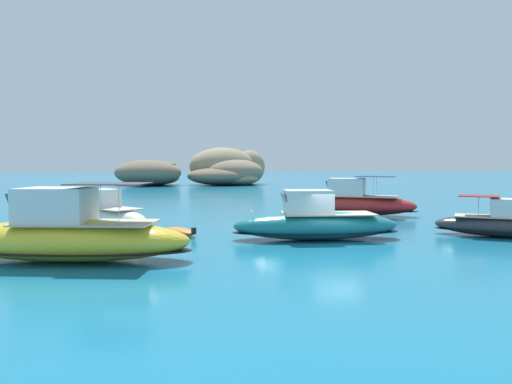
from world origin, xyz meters
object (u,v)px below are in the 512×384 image
object	(u,v)px
islet_small	(152,173)
motorboat_white	(104,214)
dinghy_tender	(180,231)
motorboat_yellow	(68,236)
islet_large	(228,170)
motorboat_red	(352,203)
motorboat_charcoal	(503,224)
motorboat_teal	(315,223)

from	to	relation	value
islet_small	motorboat_white	world-z (taller)	islet_small
dinghy_tender	motorboat_yellow	bearing A→B (deg)	-127.83
motorboat_white	dinghy_tender	bearing A→B (deg)	-44.96
islet_small	dinghy_tender	distance (m)	63.51
islet_large	motorboat_red	bearing A→B (deg)	-88.18
motorboat_charcoal	dinghy_tender	size ratio (longest dim) A/B	2.55
islet_large	motorboat_white	xyz separation A→B (m)	(-16.56, -59.53, -1.95)
motorboat_yellow	motorboat_white	bearing A→B (deg)	88.52
motorboat_teal	motorboat_charcoal	size ratio (longest dim) A/B	1.30
islet_small	motorboat_red	xyz separation A→B (m)	(15.98, -55.33, -1.19)
islet_small	motorboat_red	distance (m)	57.61
motorboat_white	motorboat_red	world-z (taller)	motorboat_red
islet_large	motorboat_red	size ratio (longest dim) A/B	1.88
islet_large	motorboat_charcoal	distance (m)	68.47
motorboat_teal	motorboat_red	xyz separation A→B (m)	(6.70, 11.00, 0.09)
motorboat_red	motorboat_yellow	distance (m)	23.54
motorboat_teal	dinghy_tender	distance (m)	7.64
islet_large	motorboat_yellow	size ratio (longest dim) A/B	1.71
motorboat_charcoal	motorboat_white	bearing A→B (deg)	158.60
islet_large	motorboat_teal	distance (m)	67.22
islet_large	motorboat_charcoal	bearing A→B (deg)	-85.32
islet_small	motorboat_yellow	size ratio (longest dim) A/B	1.46
islet_small	motorboat_yellow	xyz separation A→B (m)	(-2.65, -69.73, -1.14)
dinghy_tender	motorboat_teal	bearing A→B (deg)	-22.32
islet_large	motorboat_charcoal	size ratio (longest dim) A/B	2.61
motorboat_teal	motorboat_red	world-z (taller)	motorboat_red
motorboat_white	motorboat_red	distance (m)	18.68
motorboat_teal	motorboat_yellow	xyz separation A→B (m)	(-11.93, -3.39, 0.15)
islet_small	motorboat_yellow	bearing A→B (deg)	-92.17
motorboat_red	islet_large	bearing A→B (deg)	91.82
motorboat_teal	motorboat_white	bearing A→B (deg)	147.27
motorboat_white	motorboat_charcoal	world-z (taller)	motorboat_white
islet_large	motorboat_yellow	bearing A→B (deg)	-103.45
islet_large	motorboat_white	world-z (taller)	islet_large
motorboat_charcoal	islet_small	bearing A→B (deg)	106.33
islet_large	islet_small	size ratio (longest dim) A/B	1.17
islet_large	motorboat_red	distance (m)	56.07
motorboat_yellow	motorboat_charcoal	world-z (taller)	motorboat_yellow
motorboat_white	motorboat_charcoal	xyz separation A→B (m)	(22.15, -8.68, -0.09)
motorboat_teal	motorboat_charcoal	xyz separation A→B (m)	(10.50, -1.19, -0.17)
islet_large	islet_small	bearing A→B (deg)	-177.25
dinghy_tender	motorboat_charcoal	bearing A→B (deg)	-13.11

